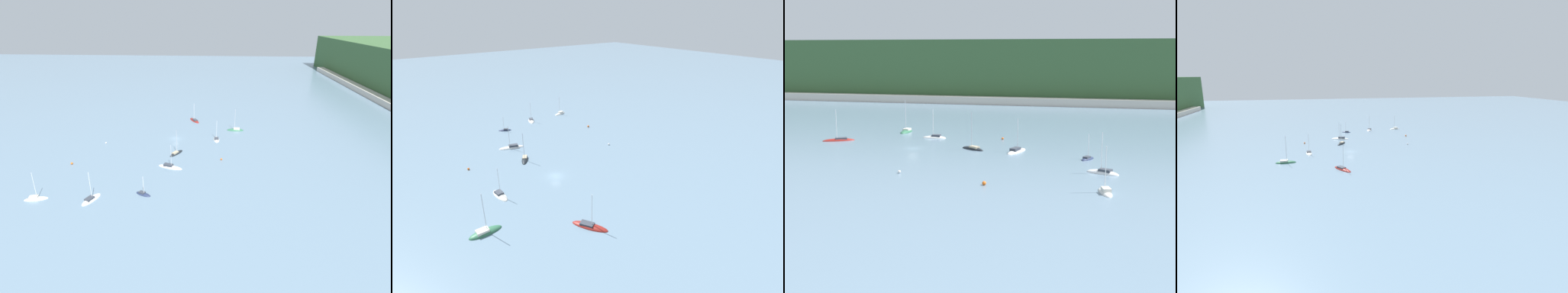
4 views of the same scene
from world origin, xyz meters
TOP-DOWN VIEW (x-y plane):
  - ground_plane at (0.00, 0.00)m, footprint 600.00×600.00m
  - sailboat_0 at (15.56, 2.13)m, footprint 7.31×5.46m
  - sailboat_1 at (48.71, -18.14)m, footprint 7.51×4.95m
  - sailboat_2 at (27.08, 1.41)m, footprint 4.85×9.13m
  - sailboat_3 at (-24.62, 6.36)m, footprint 8.90×6.43m
  - sailboat_4 at (49.47, -34.01)m, footprint 3.65×6.80m
  - sailboat_5 at (0.14, 17.36)m, footprint 7.02×2.87m
  - sailboat_6 at (-11.98, 26.01)m, footprint 2.66×7.49m
  - sailboat_7 at (44.91, -3.97)m, footprint 3.74×5.29m
  - mooring_buoy_0 at (7.52, -27.92)m, footprint 0.65×0.65m
  - mooring_buoy_1 at (19.95, 19.21)m, footprint 0.67×0.67m
  - mooring_buoy_2 at (27.01, -33.54)m, footprint 0.78×0.78m

SIDE VIEW (x-z plane):
  - ground_plane at x=0.00m, z-range 0.00..0.00m
  - sailboat_3 at x=-24.62m, z-range -4.65..4.81m
  - sailboat_7 at x=44.91m, z-range -3.18..3.35m
  - sailboat_1 at x=48.71m, z-range -4.61..4.79m
  - sailboat_0 at x=15.56m, z-range -5.06..5.25m
  - sailboat_5 at x=0.14m, z-range -4.46..4.66m
  - sailboat_6 at x=-11.98m, z-range -5.34..5.54m
  - sailboat_2 at x=27.08m, z-range -4.46..4.69m
  - sailboat_4 at x=49.47m, z-range -4.43..4.70m
  - mooring_buoy_0 at x=7.52m, z-range 0.00..0.65m
  - mooring_buoy_1 at x=19.95m, z-range 0.00..0.67m
  - mooring_buoy_2 at x=27.01m, z-range 0.00..0.78m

